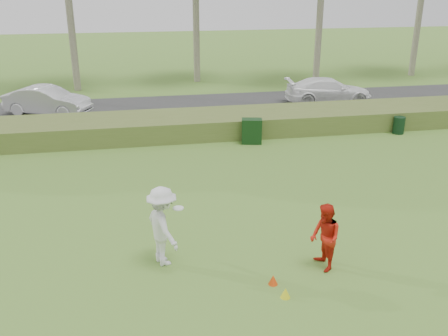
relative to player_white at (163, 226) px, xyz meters
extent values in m
plane|color=#467627|center=(2.12, -0.99, -1.03)|extent=(120.00, 120.00, 0.00)
cube|color=#4D6428|center=(2.12, 11.01, -0.58)|extent=(80.00, 3.00, 0.90)
cube|color=#2D2D2D|center=(2.12, 16.01, -1.00)|extent=(80.00, 6.00, 0.06)
imported|color=silver|center=(0.00, 0.00, 0.00)|extent=(1.18, 1.52, 2.06)
cylinder|color=white|center=(0.40, 0.00, 0.46)|extent=(0.27, 0.27, 0.03)
imported|color=red|center=(3.87, -1.01, -0.17)|extent=(0.70, 0.87, 1.72)
cone|color=#DE3F0B|center=(2.45, -1.46, -0.91)|extent=(0.23, 0.23, 0.25)
cone|color=yellow|center=(2.58, -2.02, -0.91)|extent=(0.23, 0.23, 0.25)
cube|color=black|center=(4.53, 9.15, -0.49)|extent=(0.97, 0.72, 1.09)
cylinder|color=black|center=(11.60, 9.29, -0.64)|extent=(0.55, 0.55, 0.79)
imported|color=white|center=(-4.86, 15.73, -0.24)|extent=(4.72, 3.21, 1.47)
imported|color=white|center=(10.59, 15.45, -0.26)|extent=(5.08, 2.53, 1.42)
camera|label=1|loc=(-0.57, -11.12, 5.76)|focal=40.00mm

